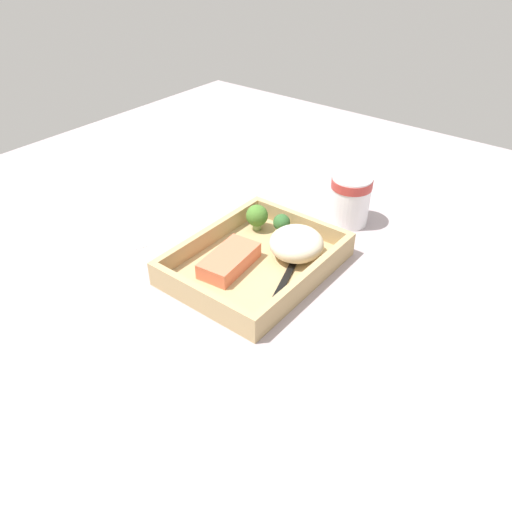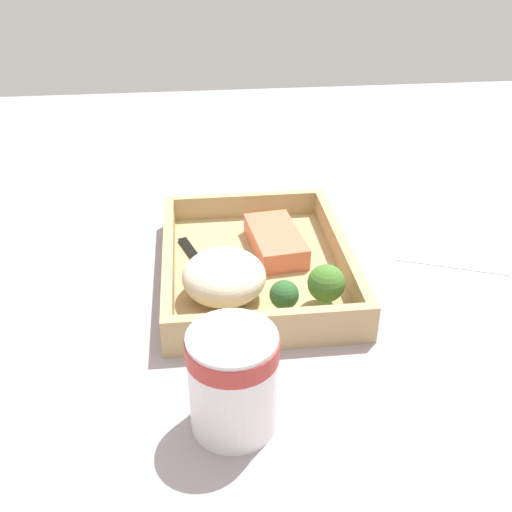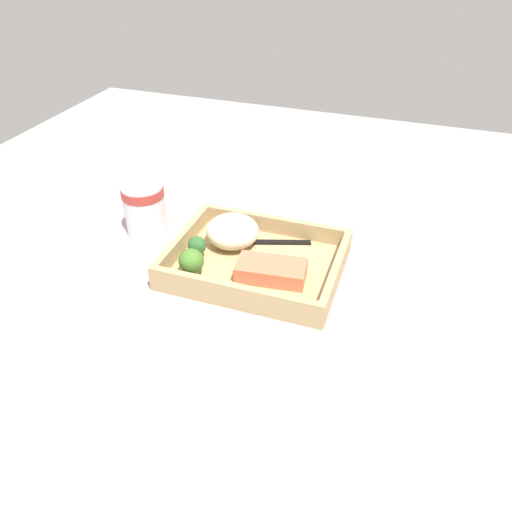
% 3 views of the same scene
% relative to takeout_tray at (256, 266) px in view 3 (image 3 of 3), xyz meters
% --- Properties ---
extents(ground_plane, '(1.60, 1.60, 0.02)m').
position_rel_takeout_tray_xyz_m(ground_plane, '(0.00, 0.00, -0.02)').
color(ground_plane, '#9C8F93').
extents(takeout_tray, '(0.28, 0.22, 0.01)m').
position_rel_takeout_tray_xyz_m(takeout_tray, '(0.00, 0.00, 0.00)').
color(takeout_tray, tan).
rests_on(takeout_tray, ground_plane).
extents(tray_rim, '(0.28, 0.22, 0.03)m').
position_rel_takeout_tray_xyz_m(tray_rim, '(0.00, 0.00, 0.02)').
color(tray_rim, tan).
rests_on(tray_rim, takeout_tray).
extents(salmon_fillet, '(0.12, 0.07, 0.03)m').
position_rel_takeout_tray_xyz_m(salmon_fillet, '(-0.04, 0.03, 0.02)').
color(salmon_fillet, '#E06C4C').
rests_on(salmon_fillet, takeout_tray).
extents(mashed_potatoes, '(0.09, 0.09, 0.05)m').
position_rel_takeout_tray_xyz_m(mashed_potatoes, '(0.06, -0.04, 0.03)').
color(mashed_potatoes, beige).
rests_on(mashed_potatoes, takeout_tray).
extents(broccoli_floret_1, '(0.04, 0.04, 0.05)m').
position_rel_takeout_tray_xyz_m(broccoli_floret_1, '(0.09, 0.07, 0.03)').
color(broccoli_floret_1, '#7EA15E').
rests_on(broccoli_floret_1, takeout_tray).
extents(broccoli_floret_2, '(0.03, 0.03, 0.04)m').
position_rel_takeout_tray_xyz_m(broccoli_floret_2, '(0.10, 0.02, 0.03)').
color(broccoli_floret_2, '#7B9A4F').
rests_on(broccoli_floret_2, takeout_tray).
extents(fork, '(0.16, 0.07, 0.00)m').
position_rel_takeout_tray_xyz_m(fork, '(0.01, -0.06, 0.01)').
color(fork, black).
rests_on(fork, takeout_tray).
extents(paper_cup, '(0.08, 0.08, 0.10)m').
position_rel_takeout_tray_xyz_m(paper_cup, '(0.23, -0.05, 0.05)').
color(paper_cup, white).
rests_on(paper_cup, ground_plane).
extents(receipt_slip, '(0.13, 0.16, 0.00)m').
position_rel_takeout_tray_xyz_m(receipt_slip, '(-0.03, 0.26, -0.00)').
color(receipt_slip, white).
rests_on(receipt_slip, ground_plane).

